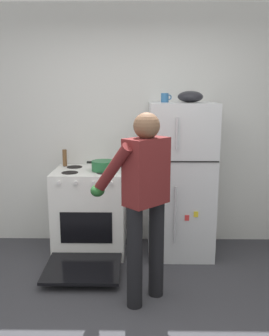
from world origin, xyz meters
The scene contains 8 objects.
kitchen_wall_back centered at (0.00, 1.95, 1.35)m, with size 6.00×0.10×2.70m, color silver.
refrigerator centered at (0.53, 1.57, 0.82)m, with size 0.68×0.72×1.64m.
stove_range centered at (-0.46, 1.55, 0.45)m, with size 0.76×1.23×0.93m.
person_cook centered at (0.12, 0.59, 0.95)m, with size 0.67×0.70×1.60m.
red_pot centered at (-0.30, 1.52, 0.98)m, with size 0.35×0.25×0.10m.
coffee_mug centered at (0.35, 1.62, 1.69)m, with size 0.11×0.08×0.10m.
pepper_mill centered at (-0.76, 1.77, 1.02)m, with size 0.05×0.05×0.18m, color brown.
mixing_bowl centered at (0.61, 1.57, 1.70)m, with size 0.26×0.26×0.12m, color black.
Camera 1 is at (0.09, -2.33, 1.76)m, focal length 39.66 mm.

